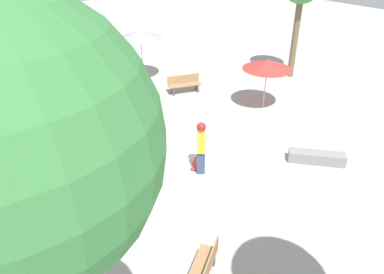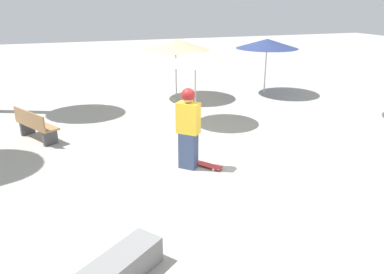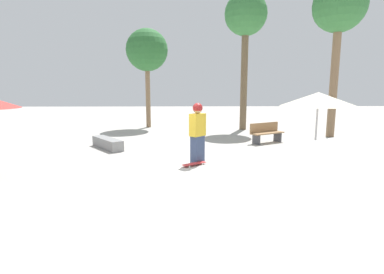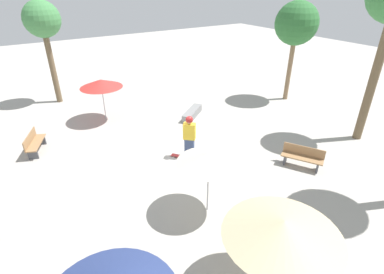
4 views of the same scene
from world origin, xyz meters
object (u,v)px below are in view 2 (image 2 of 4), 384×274
object	(u,v)px
skater_main	(188,126)
shade_umbrella_navy	(267,44)
bench_near	(35,125)
shade_umbrella_cream	(195,58)
skateboard	(206,165)
shade_umbrella_tan	(176,44)

from	to	relation	value
skater_main	shade_umbrella_navy	xyz separation A→B (m)	(-5.86, 5.26, 1.01)
bench_near	shade_umbrella_cream	size ratio (longest dim) A/B	0.73
bench_near	shade_umbrella_cream	xyz separation A→B (m)	(-0.06, 4.66, 1.59)
skateboard	bench_near	distance (m)	4.96
skateboard	skater_main	bearing A→B (deg)	-143.08
shade_umbrella_navy	shade_umbrella_cream	world-z (taller)	shade_umbrella_cream
shade_umbrella_tan	shade_umbrella_navy	distance (m)	3.66
skateboard	bench_near	bearing A→B (deg)	-166.84
skater_main	shade_umbrella_navy	world-z (taller)	shade_umbrella_navy
shade_umbrella_tan	shade_umbrella_navy	bearing A→B (deg)	82.46
shade_umbrella_cream	bench_near	bearing A→B (deg)	-89.27
bench_near	shade_umbrella_tan	world-z (taller)	shade_umbrella_tan
skater_main	shade_umbrella_navy	size ratio (longest dim) A/B	0.75
shade_umbrella_tan	skateboard	bearing A→B (deg)	-10.80
skater_main	shade_umbrella_cream	distance (m)	3.53
shade_umbrella_cream	skateboard	bearing A→B (deg)	-15.21
skater_main	shade_umbrella_tan	size ratio (longest dim) A/B	0.71
skateboard	shade_umbrella_tan	bearing A→B (deg)	132.60
skateboard	bench_near	world-z (taller)	bench_near
shade_umbrella_tan	shade_umbrella_navy	xyz separation A→B (m)	(0.48, 3.63, -0.05)
skateboard	shade_umbrella_tan	xyz separation A→B (m)	(-6.46, 1.23, 2.00)
shade_umbrella_navy	shade_umbrella_tan	bearing A→B (deg)	-97.54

